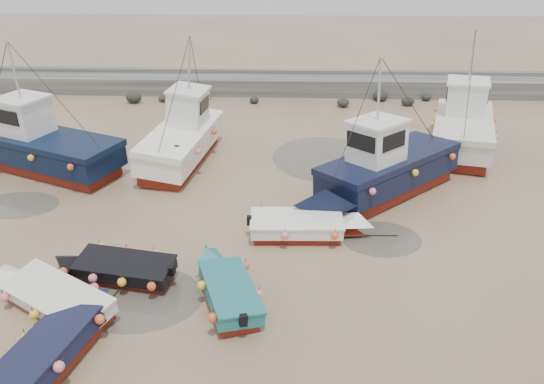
{
  "coord_description": "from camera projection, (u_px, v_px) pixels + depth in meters",
  "views": [
    {
      "loc": [
        1.67,
        -15.56,
        10.84
      ],
      "look_at": [
        0.93,
        3.24,
        1.4
      ],
      "focal_mm": 35.0,
      "sensor_mm": 36.0,
      "label": 1
    }
  ],
  "objects": [
    {
      "name": "dinghy_4",
      "position": [
        116.0,
        265.0,
        17.99
      ],
      "size": [
        5.55,
        2.25,
        1.43
      ],
      "rotation": [
        0.0,
        0.0,
        1.39
      ],
      "color": "maroon",
      "rests_on": "ground"
    },
    {
      "name": "seawall",
      "position": [
        270.0,
        85.0,
        38.18
      ],
      "size": [
        60.0,
        4.92,
        1.5
      ],
      "color": "gray",
      "rests_on": "ground"
    },
    {
      "name": "dinghy_1",
      "position": [
        54.0,
        345.0,
        14.55
      ],
      "size": [
        2.73,
        5.89,
        1.43
      ],
      "rotation": [
        0.0,
        0.0,
        -0.24
      ],
      "color": "maroon",
      "rests_on": "ground"
    },
    {
      "name": "person",
      "position": [
        179.0,
        181.0,
        25.22
      ],
      "size": [
        0.81,
        0.72,
        1.86
      ],
      "primitive_type": "imported",
      "rotation": [
        0.0,
        0.0,
        3.66
      ],
      "color": "#1C1F3E",
      "rests_on": "ground"
    },
    {
      "name": "cabin_boat_0",
      "position": [
        37.0,
        144.0,
        25.92
      ],
      "size": [
        10.51,
        6.03,
        6.22
      ],
      "rotation": [
        0.0,
        0.0,
        1.16
      ],
      "color": "maroon",
      "rests_on": "ground"
    },
    {
      "name": "puddle_c",
      "position": [
        16.0,
        205.0,
        23.04
      ],
      "size": [
        3.7,
        3.7,
        0.01
      ],
      "primitive_type": "cylinder",
      "color": "#534E44",
      "rests_on": "ground"
    },
    {
      "name": "puddle_b",
      "position": [
        381.0,
        238.0,
        20.57
      ],
      "size": [
        3.12,
        3.12,
        0.01
      ],
      "primitive_type": "cylinder",
      "color": "#534E44",
      "rests_on": "ground"
    },
    {
      "name": "dinghy_5",
      "position": [
        306.0,
        224.0,
        20.48
      ],
      "size": [
        5.89,
        2.17,
        1.43
      ],
      "rotation": [
        0.0,
        0.0,
        -1.54
      ],
      "color": "maroon",
      "rests_on": "ground"
    },
    {
      "name": "cabin_boat_2",
      "position": [
        381.0,
        170.0,
        23.11
      ],
      "size": [
        8.45,
        7.84,
        6.22
      ],
      "rotation": [
        0.0,
        0.0,
        2.31
      ],
      "color": "maroon",
      "rests_on": "ground"
    },
    {
      "name": "puddle_d",
      "position": [
        324.0,
        158.0,
        27.77
      ],
      "size": [
        5.47,
        5.47,
        0.01
      ],
      "primitive_type": "cylinder",
      "color": "#534E44",
      "rests_on": "ground"
    },
    {
      "name": "dinghy_0",
      "position": [
        53.0,
        293.0,
        16.62
      ],
      "size": [
        5.66,
        3.83,
        1.43
      ],
      "rotation": [
        0.0,
        0.0,
        1.03
      ],
      "color": "maroon",
      "rests_on": "ground"
    },
    {
      "name": "dinghy_2",
      "position": [
        226.0,
        286.0,
        16.95
      ],
      "size": [
        2.64,
        5.21,
        1.43
      ],
      "rotation": [
        0.0,
        0.0,
        0.35
      ],
      "color": "maroon",
      "rests_on": "ground"
    },
    {
      "name": "puddle_a",
      "position": [
        138.0,
        298.0,
        17.29
      ],
      "size": [
        4.25,
        4.25,
        0.01
      ],
      "primitive_type": "cylinder",
      "color": "#534E44",
      "rests_on": "ground"
    },
    {
      "name": "ground",
      "position": [
        242.0,
        268.0,
        18.82
      ],
      "size": [
        120.0,
        120.0,
        0.0
      ],
      "primitive_type": "plane",
      "color": "#A0815D",
      "rests_on": "ground"
    },
    {
      "name": "cabin_boat_3",
      "position": [
        464.0,
        124.0,
        28.49
      ],
      "size": [
        5.02,
        9.96,
        6.22
      ],
      "rotation": [
        0.0,
        0.0,
        -0.28
      ],
      "color": "maroon",
      "rests_on": "ground"
    },
    {
      "name": "cabin_boat_1",
      "position": [
        183.0,
        134.0,
        27.12
      ],
      "size": [
        3.67,
        10.25,
        6.22
      ],
      "rotation": [
        0.0,
        0.0,
        -0.14
      ],
      "color": "maroon",
      "rests_on": "ground"
    }
  ]
}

